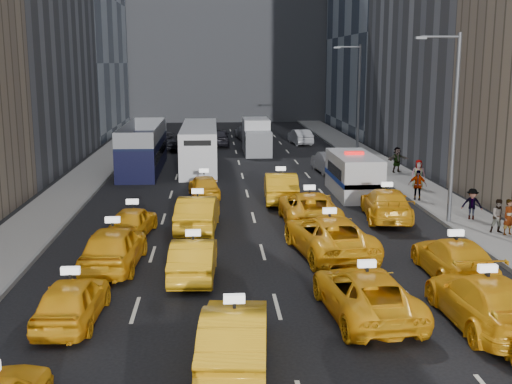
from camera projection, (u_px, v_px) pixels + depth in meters
ground at (284, 332)px, 18.56m from camera, size 160.00×160.00×0.00m
sidewalk_west at (84, 179)px, 42.30m from camera, size 3.00×90.00×0.15m
sidewalk_east at (397, 176)px, 43.68m from camera, size 3.00×90.00×0.15m
curb_west at (107, 179)px, 42.40m from camera, size 0.15×90.00×0.18m
curb_east at (376, 176)px, 43.58m from camera, size 0.15×90.00×0.18m
streetlight_near at (452, 122)px, 29.92m from camera, size 2.15×0.22×9.00m
streetlight_far at (357, 98)px, 49.48m from camera, size 2.15×0.22×9.00m
taxi_4 at (72, 300)px, 19.12m from camera, size 1.86×4.22×1.41m
taxi_5 at (234, 336)px, 16.46m from camera, size 2.04×4.87×1.56m
taxi_6 at (366, 293)px, 19.61m from camera, size 2.84×5.43×1.46m
taxi_7 at (485, 301)px, 18.87m from camera, size 2.26×5.40×1.56m
taxi_8 at (114, 247)px, 24.20m from camera, size 2.25×4.99×1.66m
taxi_9 at (194, 258)px, 23.15m from camera, size 1.74×4.47×1.45m
taxi_10 at (329, 235)px, 25.92m from camera, size 3.42×6.07×1.60m
taxi_11 at (454, 258)px, 23.11m from camera, size 2.15×5.08×1.46m
taxi_12 at (133, 221)px, 28.77m from camera, size 2.09×4.12×1.34m
taxi_13 at (198, 213)px, 29.67m from camera, size 2.09×5.07×1.63m
taxi_14 at (309, 208)px, 30.78m from camera, size 2.70×5.73×1.58m
taxi_15 at (386, 204)px, 31.77m from camera, size 2.82×5.53×1.54m
taxi_16 at (204, 186)px, 36.85m from camera, size 2.06×4.15×1.36m
taxi_17 at (281, 187)px, 35.79m from camera, size 1.97×5.07×1.65m
nypd_van at (353, 175)px, 37.51m from camera, size 2.81×6.17×2.58m
double_decker at (143, 148)px, 45.96m from camera, size 2.79×11.31×3.28m
city_bus at (199, 147)px, 47.26m from camera, size 3.28×12.19×3.11m
box_truck at (257, 137)px, 54.74m from camera, size 2.48×6.42×2.89m
misc_car_0 at (329, 162)px, 45.12m from camera, size 1.94×4.75×1.53m
misc_car_1 at (167, 141)px, 56.97m from camera, size 2.84×5.74×1.57m
misc_car_2 at (248, 131)px, 64.65m from camera, size 2.87×5.71×1.59m
misc_car_3 at (219, 137)px, 59.59m from camera, size 2.02×4.87×1.65m
misc_car_4 at (300, 137)px, 60.87m from camera, size 2.01×4.50×1.43m
pedestrian_0 at (509, 217)px, 28.33m from camera, size 0.68×0.55×1.60m
pedestrian_1 at (499, 216)px, 28.63m from camera, size 0.80×0.52×1.53m
pedestrian_2 at (472, 204)px, 31.13m from camera, size 1.06×0.75×1.52m
pedestrian_3 at (417, 185)px, 35.51m from camera, size 1.08×0.76×1.68m
pedestrian_4 at (418, 174)px, 38.71m from camera, size 0.93×0.62×1.75m
pedestrian_5 at (397, 160)px, 44.42m from camera, size 1.70×0.94×1.76m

